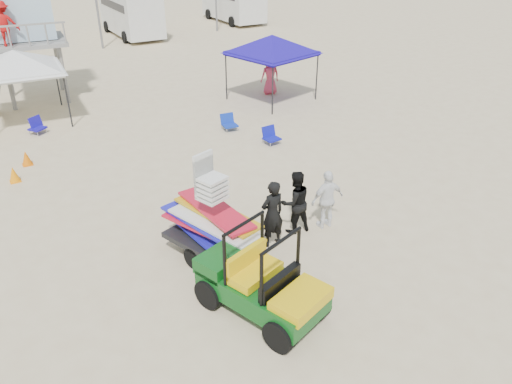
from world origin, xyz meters
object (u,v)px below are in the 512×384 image
surf_trailer (211,222)px  lifeguard_tower (21,17)px  man_left (272,214)px  canopy_blue (272,38)px  utility_cart (262,277)px

surf_trailer → lifeguard_tower: 15.57m
surf_trailer → man_left: (1.52, -0.30, -0.09)m
man_left → canopy_blue: bearing=-124.7°
man_left → lifeguard_tower: 16.11m
utility_cart → man_left: bearing=53.2°
canopy_blue → utility_cart: bearing=-122.6°
utility_cart → surf_trailer: 2.34m
utility_cart → man_left: (1.52, 2.04, -0.03)m
utility_cart → surf_trailer: size_ratio=1.03×
man_left → surf_trailer: bearing=-14.2°
surf_trailer → canopy_blue: 12.55m
lifeguard_tower → canopy_blue: bearing=-30.8°
utility_cart → canopy_blue: 14.45m
utility_cart → canopy_blue: (7.73, 12.07, 1.84)m
lifeguard_tower → canopy_blue: (9.30, -5.53, -0.86)m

